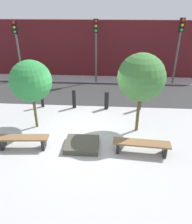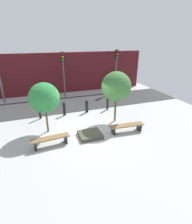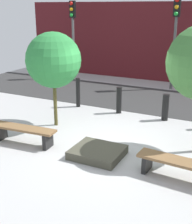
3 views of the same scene
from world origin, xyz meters
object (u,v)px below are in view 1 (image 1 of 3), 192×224
object	(u,v)px
bollard_far_left	(42,97)
traffic_light_mid_east	(179,40)
bollard_center	(107,101)
traffic_light_mid_west	(96,40)
bench_left	(23,140)
bench_right	(141,145)
traffic_light_west	(17,40)
tree_behind_right_bench	(141,78)
planter_bed	(82,145)
tree_behind_left_bench	(31,81)
bollard_right	(140,100)
bollard_left	(74,99)

from	to	relation	value
bollard_far_left	traffic_light_mid_east	bearing A→B (deg)	29.05
traffic_light_mid_east	bollard_center	bearing A→B (deg)	-135.57
bollard_center	traffic_light_mid_west	distance (m)	4.70
bench_left	bench_right	bearing A→B (deg)	-4.40
traffic_light_west	tree_behind_right_bench	bearing A→B (deg)	-40.47
planter_bed	traffic_light_mid_west	xyz separation A→B (m)	(0.00, 7.32, 2.54)
planter_bed	traffic_light_west	world-z (taller)	traffic_light_west
tree_behind_right_bench	traffic_light_west	world-z (taller)	traffic_light_west
bollard_far_left	traffic_light_mid_east	world-z (taller)	traffic_light_mid_east
traffic_light_west	traffic_light_mid_east	size ratio (longest dim) A/B	0.95
planter_bed	traffic_light_west	bearing A→B (deg)	124.08
tree_behind_right_bench	traffic_light_west	distance (m)	9.25
bollard_center	traffic_light_mid_west	xyz separation A→B (m)	(-0.79, 4.08, 2.21)
bench_right	tree_behind_left_bench	bearing A→B (deg)	164.21
bench_right	traffic_light_west	size ratio (longest dim) A/B	0.53
bench_right	tree_behind_right_bench	world-z (taller)	tree_behind_right_bench
bench_left	tree_behind_left_bench	distance (m)	2.25
tree_behind_left_bench	bollard_far_left	distance (m)	2.44
tree_behind_left_bench	traffic_light_mid_east	bearing A→B (deg)	40.48
bench_right	bench_left	bearing A→B (deg)	-175.60
tree_behind_left_bench	traffic_light_west	distance (m)	6.68
bench_right	bollard_center	world-z (taller)	bollard_center
planter_bed	tree_behind_right_bench	xyz separation A→B (m)	(2.07, 1.33, 2.13)
bench_left	planter_bed	size ratio (longest dim) A/B	1.54
tree_behind_left_bench	bollard_center	world-z (taller)	tree_behind_left_bench
bollard_far_left	traffic_light_west	xyz separation A→B (m)	(-2.57, 4.08, 2.04)
bollard_far_left	bollard_center	xyz separation A→B (m)	(3.18, 0.00, -0.10)
tree_behind_left_bench	tree_behind_right_bench	distance (m)	4.16
planter_bed	traffic_light_mid_east	distance (m)	9.21
bollard_far_left	traffic_light_mid_east	distance (m)	8.67
bench_right	traffic_light_west	distance (m)	10.54
bollard_right	tree_behind_right_bench	bearing A→B (deg)	-99.17
traffic_light_mid_west	bollard_left	bearing A→B (deg)	-101.04
bollard_left	bollard_far_left	bearing A→B (deg)	180.00
tree_behind_right_bench	bollard_left	world-z (taller)	tree_behind_right_bench
bollard_far_left	tree_behind_left_bench	bearing A→B (deg)	-80.83
traffic_light_west	traffic_light_mid_west	world-z (taller)	traffic_light_mid_west
bollard_center	planter_bed	bearing A→B (deg)	-103.76
traffic_light_mid_west	bollard_center	bearing A→B (deg)	-78.96
traffic_light_mid_west	traffic_light_mid_east	bearing A→B (deg)	0.00
bollard_center	traffic_light_west	distance (m)	7.37
bollard_right	bollard_far_left	bearing A→B (deg)	180.00
bench_left	planter_bed	bearing A→B (deg)	1.11
bench_left	planter_bed	world-z (taller)	bench_left
bench_right	bollard_left	world-z (taller)	bollard_left
traffic_light_mid_east	tree_behind_right_bench	bearing A→B (deg)	-115.64
planter_bed	traffic_light_west	distance (m)	9.18
traffic_light_mid_west	bench_left	bearing A→B (deg)	-105.42
bench_left	planter_bed	distance (m)	2.10
bollard_left	bollard_right	bearing A→B (deg)	0.00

